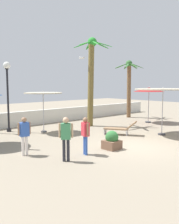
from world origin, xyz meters
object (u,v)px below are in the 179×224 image
object	(u,v)px
lamp_post_1	(7,85)
guest_2	(66,135)
patio_umbrella_3	(43,95)
guest_1	(85,132)
palm_tree_1	(91,73)
lounge_chair_0	(120,128)
palm_tree_0	(129,82)
seagull_1	(82,58)
patio_umbrella_0	(149,90)
patio_umbrella_1	(163,91)
guest_0	(24,132)
planter	(112,141)

from	to	relation	value
lamp_post_1	guest_2	bearing A→B (deg)	-99.04
patio_umbrella_3	guest_1	world-z (taller)	patio_umbrella_3
palm_tree_1	guest_1	size ratio (longest dim) A/B	3.85
lounge_chair_0	guest_2	size ratio (longest dim) A/B	1.11
patio_umbrella_3	palm_tree_0	size ratio (longest dim) A/B	0.52
guest_1	seagull_1	size ratio (longest dim) A/B	1.75
patio_umbrella_0	lamp_post_1	world-z (taller)	lamp_post_1
guest_2	seagull_1	bearing A→B (deg)	44.49
patio_umbrella_0	patio_umbrella_1	xyz separation A→B (m)	(-3.40, -3.25, 0.09)
patio_umbrella_1	patio_umbrella_0	bearing A→B (deg)	43.73
guest_0	guest_1	world-z (taller)	guest_0
guest_2	planter	xyz separation A→B (m)	(2.68, 0.07, -0.66)
patio_umbrella_0	lounge_chair_0	bearing A→B (deg)	-162.84
palm_tree_0	planter	world-z (taller)	palm_tree_0
patio_umbrella_3	guest_0	bearing A→B (deg)	-131.65
guest_1	planter	distance (m)	1.62
patio_umbrella_0	guest_1	xyz separation A→B (m)	(-9.44, -3.32, -1.53)
patio_umbrella_1	palm_tree_1	world-z (taller)	palm_tree_1
guest_2	lounge_chair_0	bearing A→B (deg)	19.39
guest_1	planter	xyz separation A→B (m)	(1.51, -0.13, -0.57)
guest_1	palm_tree_1	bearing A→B (deg)	44.88
patio_umbrella_3	palm_tree_1	size ratio (longest dim) A/B	0.42
lamp_post_1	patio_umbrella_0	bearing A→B (deg)	-21.82
guest_1	guest_2	size ratio (longest dim) A/B	0.92
patio_umbrella_0	seagull_1	world-z (taller)	seagull_1
palm_tree_0	palm_tree_1	world-z (taller)	palm_tree_1
palm_tree_0	planter	xyz separation A→B (m)	(-9.22, -6.40, -2.71)
guest_2	seagull_1	distance (m)	9.05
patio_umbrella_1	guest_1	xyz separation A→B (m)	(-6.04, -0.06, -1.62)
lounge_chair_0	guest_2	distance (m)	5.82
patio_umbrella_3	seagull_1	size ratio (longest dim) A/B	2.83
patio_umbrella_0	lounge_chair_0	xyz separation A→B (m)	(-5.15, -1.59, -2.10)
patio_umbrella_1	seagull_1	world-z (taller)	seagull_1
patio_umbrella_0	patio_umbrella_3	size ratio (longest dim) A/B	1.06
lamp_post_1	patio_umbrella_1	bearing A→B (deg)	-49.33
patio_umbrella_0	lounge_chair_0	size ratio (longest dim) A/B	1.43
patio_umbrella_0	guest_1	world-z (taller)	patio_umbrella_0
lounge_chair_0	patio_umbrella_1	bearing A→B (deg)	-43.53
patio_umbrella_3	planter	bearing A→B (deg)	-89.48
patio_umbrella_1	palm_tree_0	world-z (taller)	palm_tree_0
palm_tree_0	planter	distance (m)	11.54
patio_umbrella_1	lamp_post_1	world-z (taller)	lamp_post_1
patio_umbrella_1	palm_tree_0	size ratio (longest dim) A/B	0.64
guest_1	seagull_1	world-z (taller)	seagull_1
guest_0	guest_2	world-z (taller)	guest_2
patio_umbrella_1	palm_tree_1	size ratio (longest dim) A/B	0.52
patio_umbrella_0	lamp_post_1	bearing A→B (deg)	158.18
seagull_1	guest_2	bearing A→B (deg)	-135.51
patio_umbrella_1	guest_1	world-z (taller)	patio_umbrella_1
guest_0	planter	size ratio (longest dim) A/B	1.89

